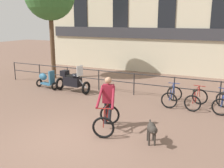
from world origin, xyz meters
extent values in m
plane|color=#7A5B4C|center=(0.00, 0.00, 0.00)|extent=(60.00, 60.00, 0.00)
cylinder|color=#232326|center=(-7.50, 5.20, 0.53)|extent=(0.05, 0.05, 1.05)
cylinder|color=#232326|center=(-5.62, 5.20, 0.53)|extent=(0.05, 0.05, 1.05)
cylinder|color=#232326|center=(-3.75, 5.20, 0.53)|extent=(0.05, 0.05, 1.05)
cylinder|color=#232326|center=(-1.88, 5.20, 0.53)|extent=(0.05, 0.05, 1.05)
cylinder|color=#232326|center=(0.00, 5.20, 0.53)|extent=(0.05, 0.05, 1.05)
cylinder|color=#232326|center=(1.88, 5.20, 0.53)|extent=(0.05, 0.05, 1.05)
cylinder|color=#232326|center=(3.75, 5.20, 0.53)|extent=(0.05, 0.05, 1.05)
cylinder|color=#232326|center=(0.00, 5.20, 1.02)|extent=(15.00, 0.04, 0.04)
cylinder|color=#232326|center=(0.00, 5.20, 0.58)|extent=(15.00, 0.04, 0.04)
cube|color=beige|center=(0.00, 11.00, 4.42)|extent=(18.00, 0.60, 8.85)
cube|color=#333338|center=(0.00, 10.64, 2.60)|extent=(17.10, 0.12, 0.70)
torus|color=black|center=(0.85, 0.46, 0.34)|extent=(0.67, 0.26, 0.68)
torus|color=black|center=(0.54, 1.51, 0.34)|extent=(0.67, 0.26, 0.68)
cylinder|color=maroon|center=(0.73, 0.87, 0.58)|extent=(0.17, 0.48, 0.60)
cylinder|color=maroon|center=(0.64, 1.19, 0.54)|extent=(0.10, 0.23, 0.52)
cylinder|color=maroon|center=(0.70, 0.96, 0.83)|extent=(0.22, 0.65, 0.10)
cylinder|color=maroon|center=(0.61, 1.30, 0.31)|extent=(0.15, 0.43, 0.08)
cylinder|color=maroon|center=(0.58, 1.40, 0.57)|extent=(0.10, 0.26, 0.47)
cylinder|color=maroon|center=(0.82, 0.55, 0.60)|extent=(0.09, 0.22, 0.54)
cylinder|color=maroon|center=(0.80, 0.65, 0.87)|extent=(0.47, 0.17, 0.03)
cube|color=black|center=(0.61, 1.28, 0.82)|extent=(0.18, 0.26, 0.05)
cube|color=maroon|center=(0.61, 1.28, 1.15)|extent=(0.41, 0.31, 0.60)
sphere|color=#A87A5B|center=(0.61, 1.28, 1.59)|extent=(0.22, 0.22, 0.22)
cylinder|color=maroon|center=(0.50, 0.91, 1.14)|extent=(0.21, 0.72, 0.60)
cylinder|color=maroon|center=(0.91, 1.02, 1.14)|extent=(0.33, 0.69, 0.60)
cylinder|color=black|center=(0.57, 1.17, 0.52)|extent=(0.22, 0.32, 0.69)
cylinder|color=black|center=(0.71, 1.21, 0.58)|extent=(0.16, 0.32, 0.58)
ellipsoid|color=#332D28|center=(2.24, 0.78, 0.47)|extent=(0.43, 0.54, 0.29)
cylinder|color=#332D28|center=(2.32, 0.60, 0.50)|extent=(0.21, 0.21, 0.16)
sphere|color=#332D28|center=(2.39, 0.44, 0.55)|extent=(0.22, 0.22, 0.22)
cone|color=#332D28|center=(2.44, 0.35, 0.54)|extent=(0.17, 0.17, 0.12)
cylinder|color=#332D28|center=(2.11, 1.04, 0.53)|extent=(0.12, 0.17, 0.11)
cylinder|color=#332D28|center=(2.23, 0.60, 0.21)|extent=(0.06, 0.06, 0.42)
cylinder|color=#332D28|center=(2.37, 0.67, 0.21)|extent=(0.06, 0.06, 0.42)
cylinder|color=#332D28|center=(2.10, 0.88, 0.21)|extent=(0.06, 0.06, 0.42)
cylinder|color=#332D28|center=(2.24, 0.95, 0.21)|extent=(0.06, 0.06, 0.42)
torus|color=black|center=(-2.09, 4.33, 0.31)|extent=(0.18, 0.63, 0.62)
torus|color=black|center=(-3.72, 4.47, 0.31)|extent=(0.18, 0.63, 0.62)
cube|color=black|center=(-2.90, 4.40, 0.53)|extent=(0.93, 0.48, 0.44)
ellipsoid|color=black|center=(-2.70, 4.38, 0.83)|extent=(0.51, 0.36, 0.24)
cube|color=black|center=(-3.02, 4.41, 0.80)|extent=(0.58, 0.35, 0.10)
cylinder|color=#B2B2B7|center=(-2.30, 4.35, 0.49)|extent=(0.46, 0.10, 0.41)
cube|color=silver|center=(-2.44, 4.36, 1.10)|extent=(0.07, 0.44, 0.50)
cube|color=black|center=(-3.37, 4.44, 0.89)|extent=(0.35, 0.39, 0.28)
torus|color=black|center=(1.93, 5.07, 0.33)|extent=(0.66, 0.07, 0.66)
torus|color=black|center=(1.95, 4.03, 0.33)|extent=(0.66, 0.07, 0.66)
cylinder|color=navy|center=(1.94, 4.67, 0.56)|extent=(0.04, 0.47, 0.58)
cylinder|color=navy|center=(1.95, 4.35, 0.53)|extent=(0.04, 0.22, 0.51)
cylinder|color=navy|center=(1.94, 4.57, 0.81)|extent=(0.04, 0.63, 0.10)
cylinder|color=navy|center=(1.95, 4.24, 0.31)|extent=(0.03, 0.42, 0.07)
cylinder|color=navy|center=(1.95, 4.14, 0.55)|extent=(0.03, 0.25, 0.46)
cylinder|color=navy|center=(1.93, 4.98, 0.59)|extent=(0.03, 0.21, 0.52)
cylinder|color=navy|center=(1.93, 4.89, 0.84)|extent=(0.48, 0.04, 0.03)
cube|color=black|center=(1.95, 4.26, 0.80)|extent=(0.12, 0.24, 0.05)
torus|color=black|center=(2.99, 5.07, 0.33)|extent=(0.66, 0.14, 0.66)
torus|color=black|center=(2.85, 4.03, 0.33)|extent=(0.66, 0.14, 0.66)
cylinder|color=maroon|center=(2.94, 4.66, 0.56)|extent=(0.09, 0.47, 0.58)
cylinder|color=maroon|center=(2.90, 4.35, 0.53)|extent=(0.06, 0.22, 0.51)
cylinder|color=maroon|center=(2.92, 4.57, 0.81)|extent=(0.11, 0.63, 0.10)
cylinder|color=maroon|center=(2.88, 4.24, 0.31)|extent=(0.08, 0.42, 0.07)
cylinder|color=maroon|center=(2.87, 4.14, 0.55)|extent=(0.05, 0.25, 0.46)
cylinder|color=maroon|center=(2.98, 4.98, 0.59)|extent=(0.05, 0.21, 0.52)
cylinder|color=maroon|center=(2.96, 4.88, 0.84)|extent=(0.48, 0.09, 0.03)
cube|color=black|center=(2.88, 4.26, 0.80)|extent=(0.15, 0.25, 0.05)
torus|color=black|center=(3.93, 5.07, 0.33)|extent=(0.66, 0.10, 0.66)
torus|color=black|center=(3.87, 4.03, 0.33)|extent=(0.66, 0.10, 0.66)
cylinder|color=navy|center=(3.91, 4.67, 0.56)|extent=(0.06, 0.47, 0.58)
cylinder|color=navy|center=(3.89, 4.35, 0.53)|extent=(0.05, 0.22, 0.51)
cylinder|color=navy|center=(3.90, 4.57, 0.81)|extent=(0.07, 0.63, 0.10)
cylinder|color=navy|center=(3.88, 4.24, 0.31)|extent=(0.05, 0.42, 0.07)
cylinder|color=navy|center=(3.88, 4.14, 0.55)|extent=(0.04, 0.25, 0.46)
cube|color=black|center=(3.88, 4.26, 0.80)|extent=(0.13, 0.25, 0.05)
torus|color=black|center=(-3.92, 4.29, 0.20)|extent=(0.16, 0.41, 0.40)
torus|color=black|center=(-5.10, 4.52, 0.20)|extent=(0.16, 0.41, 0.40)
cube|color=teal|center=(-4.51, 4.41, 0.24)|extent=(0.71, 0.40, 0.08)
cube|color=teal|center=(-4.10, 4.33, 0.60)|extent=(0.16, 0.33, 0.72)
ellipsoid|color=teal|center=(-4.77, 4.46, 0.58)|extent=(0.57, 0.39, 0.36)
cylinder|color=brown|center=(-5.72, 6.57, 2.02)|extent=(0.26, 0.26, 4.04)
camera|label=1|loc=(4.23, -5.96, 3.46)|focal=42.00mm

